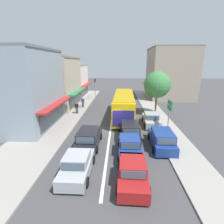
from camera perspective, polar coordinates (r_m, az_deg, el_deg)
The scene contains 21 objects.
ground_plane at distance 18.95m, azimuth -0.60°, elevation -6.49°, with size 140.00×140.00×0.00m, color #3F3F42.
lane_centre_line at distance 22.70m, azimuth -0.09°, elevation -2.67°, with size 0.20×28.00×0.01m, color silver.
sidewalk_left at distance 25.75m, azimuth -15.19°, elevation -0.85°, with size 5.20×44.00×0.14m, color gray.
kerb_right at distance 25.13m, azimuth 14.38°, elevation -1.22°, with size 2.80×44.00×0.12m, color gray.
shopfront_corner_near at distance 22.07m, azimuth -28.07°, elevation 6.56°, with size 8.31×9.00×8.71m.
shopfront_mid_block at distance 30.48m, azimuth -19.27°, elevation 8.98°, with size 8.86×9.41×8.12m.
shopfront_far_end at distance 39.32m, azimuth -14.27°, elevation 9.84°, with size 8.37×8.93×6.97m.
building_right_far at distance 39.18m, azimuth 18.39°, elevation 11.91°, with size 9.54×10.11×10.24m.
city_bus at distance 23.42m, azimuth 3.87°, elevation 2.63°, with size 2.99×10.93×3.23m.
sedan_queue_far_back at distance 14.48m, azimuth 5.76°, elevation -11.00°, with size 1.93×4.22×1.47m.
sedan_behind_bus_near at distance 11.45m, azimuth 6.72°, elevation -18.93°, with size 2.02×4.26×1.47m.
sedan_queue_gap_filler at distance 12.26m, azimuth -11.25°, elevation -16.58°, with size 1.93×4.22×1.47m.
wagon_adjacent_lane_trail at distance 15.75m, azimuth -7.55°, elevation -8.44°, with size 2.01×4.54×1.58m.
wagon_adjacent_lane_lead at distance 17.32m, azimuth 5.89°, elevation -6.10°, with size 1.97×4.51×1.58m.
parked_wagon_kerb_front at distance 16.03m, azimuth 15.95°, elevation -8.50°, with size 2.01×4.54×1.58m.
parked_sedan_kerb_second at distance 21.35m, azimuth 12.68°, elevation -2.41°, with size 1.98×4.24×1.47m.
traffic_light_downstreet at distance 35.50m, azimuth -5.53°, elevation 8.65°, with size 0.33×0.24×4.20m.
directional_road_sign at distance 18.74m, azimuth 18.27°, elevation 1.16°, with size 0.10×1.40×3.60m.
street_tree_right at distance 25.19m, azimuth 14.52°, elevation 8.59°, with size 3.67×3.67×6.11m.
pedestrian_with_handbag_near at distance 25.46m, azimuth -11.48°, elevation 1.53°, with size 0.59×0.52×1.63m.
pedestrian_browsing_midblock at distance 28.98m, azimuth -9.51°, elevation 3.34°, with size 0.57×0.26×1.63m.
Camera 1 is at (0.91, -17.53, 7.14)m, focal length 28.00 mm.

